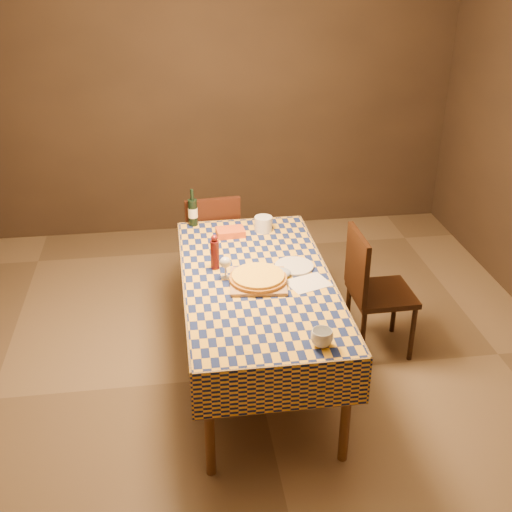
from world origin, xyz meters
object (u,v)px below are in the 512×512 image
(pizza, at_px, (258,277))
(bowl, at_px, (266,273))
(dining_table, at_px, (257,288))
(cutting_board, at_px, (258,281))
(chair_right, at_px, (371,286))
(wine_bottle, at_px, (193,212))
(white_plate, at_px, (294,266))
(chair_far, at_px, (212,241))

(pizza, height_order, bowl, pizza)
(dining_table, bearing_deg, bowl, 19.56)
(cutting_board, xyz_separation_m, chair_right, (0.84, 0.27, -0.26))
(bowl, relative_size, wine_bottle, 0.47)
(bowl, distance_m, chair_right, 0.84)
(wine_bottle, bearing_deg, chair_right, -28.79)
(wine_bottle, bearing_deg, dining_table, -67.69)
(dining_table, distance_m, pizza, 0.13)
(white_plate, height_order, chair_far, chair_far)
(bowl, xyz_separation_m, chair_far, (-0.27, 1.06, -0.27))
(chair_far, height_order, chair_right, same)
(cutting_board, xyz_separation_m, chair_far, (-0.21, 1.14, -0.26))
(bowl, bearing_deg, white_plate, 23.56)
(pizza, xyz_separation_m, white_plate, (0.26, 0.17, -0.03))
(dining_table, xyz_separation_m, bowl, (0.06, 0.02, 0.10))
(pizza, bearing_deg, chair_right, 18.07)
(white_plate, bearing_deg, cutting_board, -147.10)
(white_plate, bearing_deg, chair_far, 115.90)
(cutting_board, bearing_deg, bowl, 52.88)
(bowl, bearing_deg, wine_bottle, 116.18)
(pizza, xyz_separation_m, wine_bottle, (-0.35, 0.93, 0.07))
(cutting_board, xyz_separation_m, white_plate, (0.26, 0.17, -0.00))
(pizza, height_order, white_plate, pizza)
(wine_bottle, relative_size, white_plate, 1.11)
(chair_far, bearing_deg, chair_right, -39.66)
(cutting_board, distance_m, bowl, 0.10)
(bowl, height_order, wine_bottle, wine_bottle)
(wine_bottle, height_order, chair_far, wine_bottle)
(bowl, distance_m, chair_far, 1.12)
(pizza, distance_m, wine_bottle, 0.99)
(wine_bottle, distance_m, chair_right, 1.40)
(dining_table, distance_m, chair_far, 1.11)
(bowl, relative_size, chair_far, 0.14)
(chair_far, relative_size, chair_right, 1.00)
(cutting_board, relative_size, chair_right, 0.37)
(dining_table, relative_size, bowl, 13.88)
(dining_table, xyz_separation_m, pizza, (-0.00, -0.06, 0.12))
(pizza, relative_size, chair_right, 0.46)
(dining_table, bearing_deg, chair_far, 101.07)
(white_plate, height_order, chair_right, chair_right)
(bowl, height_order, chair_far, chair_far)
(chair_far, bearing_deg, bowl, -75.63)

